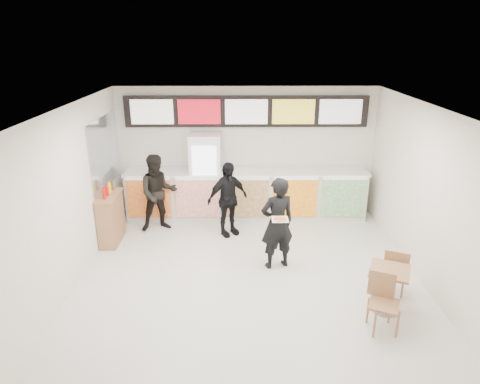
{
  "coord_description": "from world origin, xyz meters",
  "views": [
    {
      "loc": [
        -0.21,
        -6.28,
        4.07
      ],
      "look_at": [
        -0.16,
        1.2,
        1.32
      ],
      "focal_mm": 32.0,
      "sensor_mm": 36.0,
      "label": 1
    }
  ],
  "objects_px": {
    "customer_left": "(158,193)",
    "condiment_ledge": "(111,218)",
    "drinks_fridge": "(206,177)",
    "service_counter": "(246,194)",
    "customer_main": "(277,223)",
    "customer_mid": "(228,199)",
    "cafe_table": "(388,282)"
  },
  "relations": [
    {
      "from": "customer_main",
      "to": "cafe_table",
      "type": "relative_size",
      "value": 1.16
    },
    {
      "from": "drinks_fridge",
      "to": "condiment_ledge",
      "type": "xyz_separation_m",
      "value": [
        -1.88,
        -1.29,
        -0.47
      ]
    },
    {
      "from": "service_counter",
      "to": "customer_main",
      "type": "xyz_separation_m",
      "value": [
        0.51,
        -2.32,
        0.3
      ]
    },
    {
      "from": "customer_left",
      "to": "customer_mid",
      "type": "distance_m",
      "value": 1.53
    },
    {
      "from": "cafe_table",
      "to": "customer_mid",
      "type": "bearing_deg",
      "value": 156.11
    },
    {
      "from": "service_counter",
      "to": "drinks_fridge",
      "type": "height_order",
      "value": "drinks_fridge"
    },
    {
      "from": "customer_mid",
      "to": "condiment_ledge",
      "type": "relative_size",
      "value": 1.31
    },
    {
      "from": "service_counter",
      "to": "customer_mid",
      "type": "relative_size",
      "value": 3.43
    },
    {
      "from": "customer_left",
      "to": "condiment_ledge",
      "type": "xyz_separation_m",
      "value": [
        -0.9,
        -0.59,
        -0.33
      ]
    },
    {
      "from": "cafe_table",
      "to": "service_counter",
      "type": "bearing_deg",
      "value": 143.33
    },
    {
      "from": "drinks_fridge",
      "to": "customer_left",
      "type": "xyz_separation_m",
      "value": [
        -0.99,
        -0.69,
        -0.15
      ]
    },
    {
      "from": "customer_main",
      "to": "customer_mid",
      "type": "height_order",
      "value": "customer_main"
    },
    {
      "from": "customer_mid",
      "to": "cafe_table",
      "type": "xyz_separation_m",
      "value": [
        2.52,
        -2.76,
        -0.31
      ]
    },
    {
      "from": "customer_left",
      "to": "condiment_ledge",
      "type": "bearing_deg",
      "value": -163.43
    },
    {
      "from": "customer_mid",
      "to": "condiment_ledge",
      "type": "xyz_separation_m",
      "value": [
        -2.41,
        -0.33,
        -0.28
      ]
    },
    {
      "from": "condiment_ledge",
      "to": "customer_main",
      "type": "bearing_deg",
      "value": -17.56
    },
    {
      "from": "service_counter",
      "to": "condiment_ledge",
      "type": "height_order",
      "value": "condiment_ledge"
    },
    {
      "from": "condiment_ledge",
      "to": "customer_mid",
      "type": "bearing_deg",
      "value": 7.7
    },
    {
      "from": "service_counter",
      "to": "customer_main",
      "type": "relative_size",
      "value": 3.19
    },
    {
      "from": "condiment_ledge",
      "to": "drinks_fridge",
      "type": "bearing_deg",
      "value": 34.3
    },
    {
      "from": "service_counter",
      "to": "customer_left",
      "type": "height_order",
      "value": "customer_left"
    },
    {
      "from": "drinks_fridge",
      "to": "customer_main",
      "type": "bearing_deg",
      "value": -58.27
    },
    {
      "from": "drinks_fridge",
      "to": "condiment_ledge",
      "type": "distance_m",
      "value": 2.33
    },
    {
      "from": "drinks_fridge",
      "to": "customer_left",
      "type": "bearing_deg",
      "value": -144.96
    },
    {
      "from": "customer_left",
      "to": "drinks_fridge",
      "type": "bearing_deg",
      "value": 18.15
    },
    {
      "from": "service_counter",
      "to": "customer_left",
      "type": "relative_size",
      "value": 3.25
    },
    {
      "from": "customer_left",
      "to": "cafe_table",
      "type": "bearing_deg",
      "value": -53.75
    },
    {
      "from": "drinks_fridge",
      "to": "customer_main",
      "type": "xyz_separation_m",
      "value": [
        1.45,
        -2.34,
        -0.13
      ]
    },
    {
      "from": "service_counter",
      "to": "customer_left",
      "type": "xyz_separation_m",
      "value": [
        -1.92,
        -0.68,
        0.28
      ]
    },
    {
      "from": "cafe_table",
      "to": "condiment_ledge",
      "type": "xyz_separation_m",
      "value": [
        -4.93,
        2.43,
        0.03
      ]
    },
    {
      "from": "customer_main",
      "to": "customer_left",
      "type": "relative_size",
      "value": 1.02
    },
    {
      "from": "customer_main",
      "to": "cafe_table",
      "type": "distance_m",
      "value": 2.14
    }
  ]
}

